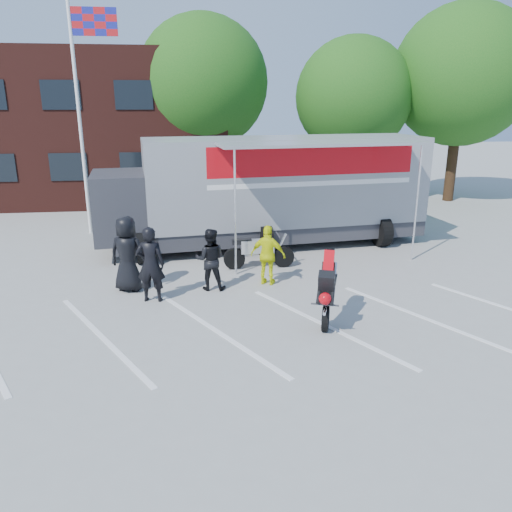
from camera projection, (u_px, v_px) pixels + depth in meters
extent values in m
plane|color=#9A9A95|center=(328.00, 347.00, 10.06)|extent=(100.00, 100.00, 0.00)
cube|color=white|center=(316.00, 325.00, 11.01)|extent=(18.09, 13.33, 0.01)
cube|color=#481D17|center=(43.00, 127.00, 24.92)|extent=(18.00, 8.00, 7.00)
cylinder|color=white|center=(80.00, 123.00, 17.60)|extent=(0.12, 0.12, 8.00)
cube|color=red|center=(94.00, 21.00, 16.71)|extent=(1.50, 0.04, 0.90)
cylinder|color=#382314|center=(205.00, 168.00, 24.51)|extent=(0.50, 0.50, 3.24)
sphere|color=#164F13|center=(203.00, 83.00, 23.34)|extent=(6.12, 6.12, 6.12)
cylinder|color=#382314|center=(349.00, 172.00, 24.43)|extent=(0.50, 0.50, 2.88)
sphere|color=#164F13|center=(353.00, 96.00, 23.39)|extent=(5.44, 5.44, 5.44)
cylinder|color=#382314|center=(451.00, 166.00, 24.46)|extent=(0.50, 0.50, 3.42)
sphere|color=#164F13|center=(462.00, 76.00, 23.22)|extent=(6.46, 6.46, 6.46)
imported|color=black|center=(128.00, 254.00, 12.80)|extent=(1.11, 0.91, 1.97)
imported|color=black|center=(151.00, 264.00, 12.12)|extent=(0.74, 0.54, 1.89)
imported|color=black|center=(210.00, 259.00, 12.93)|extent=(0.88, 0.73, 1.63)
imported|color=#E7F20C|center=(268.00, 255.00, 13.29)|extent=(1.03, 0.75, 1.63)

